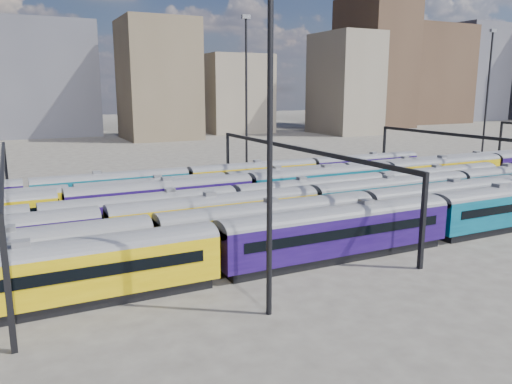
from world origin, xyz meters
name	(u,v)px	position (x,y,z in m)	size (l,w,h in m)	color
ground	(216,225)	(0.00, 0.00, 0.00)	(500.00, 500.00, 0.00)	#46423B
rake_0	(338,226)	(5.37, -15.00, 2.91)	(157.02, 3.28, 5.53)	black
rake_1	(270,220)	(1.38, -10.00, 2.78)	(107.32, 3.14, 5.30)	black
rake_2	(103,224)	(-12.54, -5.00, 2.78)	(129.00, 3.14, 5.30)	black
rake_3	(34,220)	(-17.86, 0.00, 2.58)	(119.86, 2.92, 4.92)	black
rake_4	(163,195)	(-4.37, 5.00, 2.77)	(150.03, 3.13, 5.28)	black
rake_5	(225,183)	(5.34, 10.00, 2.42)	(112.73, 2.75, 4.62)	black
rake_6	(113,184)	(-8.03, 15.00, 2.57)	(99.32, 2.91, 4.89)	black
gantry_1	(4,177)	(-20.00, 0.00, 6.79)	(0.35, 40.35, 8.03)	black
gantry_2	(296,157)	(10.00, 0.00, 6.79)	(0.35, 40.35, 8.03)	black
gantry_3	(480,144)	(40.00, 0.00, 6.79)	(0.35, 40.35, 8.03)	black
mast_2	(270,97)	(-5.00, -22.00, 13.97)	(1.40, 0.50, 25.60)	black
mast_3	(246,92)	(15.00, 24.00, 13.97)	(1.40, 0.50, 25.60)	black
mast_5	(488,91)	(65.00, 20.00, 13.97)	(1.40, 0.50, 25.60)	black
skyline	(369,72)	(104.75, 105.73, 20.83)	(399.22, 60.48, 50.03)	#665B4C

